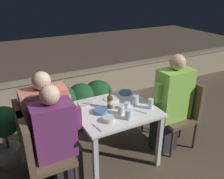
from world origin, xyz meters
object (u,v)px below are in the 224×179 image
object	(u,v)px
potted_plant	(5,130)
person_coral_top	(50,125)
person_purple_stripe	(58,140)
chair_right_far	(169,100)
beer_bottle	(110,101)
person_green_blouse	(171,104)
chair_left_far	(32,136)
chair_right_near	(182,108)
chair_left_near	(38,152)

from	to	relation	value
potted_plant	person_coral_top	bearing A→B (deg)	-39.59
person_purple_stripe	chair_right_far	bearing A→B (deg)	9.63
beer_bottle	potted_plant	bearing A→B (deg)	156.62
person_green_blouse	potted_plant	world-z (taller)	person_green_blouse
person_green_blouse	beer_bottle	xyz separation A→B (m)	(-0.79, 0.16, 0.16)
beer_bottle	potted_plant	distance (m)	1.29
chair_left_far	chair_right_far	size ratio (longest dim) A/B	1.00
person_purple_stripe	potted_plant	size ratio (longest dim) A/B	1.59
person_coral_top	person_green_blouse	world-z (taller)	person_green_blouse
chair_left_far	person_coral_top	distance (m)	0.22
person_coral_top	potted_plant	bearing A→B (deg)	140.41
person_purple_stripe	beer_bottle	size ratio (longest dim) A/B	5.27
person_coral_top	beer_bottle	bearing A→B (deg)	-9.59
person_coral_top	chair_right_near	distance (m)	1.70
person_purple_stripe	person_green_blouse	size ratio (longest dim) A/B	0.94
chair_right_far	person_green_blouse	bearing A→B (deg)	-128.53
person_coral_top	beer_bottle	world-z (taller)	person_coral_top
person_green_blouse	chair_left_far	bearing A→B (deg)	170.52
potted_plant	person_green_blouse	bearing A→B (deg)	-18.83
person_coral_top	person_green_blouse	bearing A→B (deg)	-10.77
person_purple_stripe	person_green_blouse	xyz separation A→B (m)	(1.47, 0.01, 0.04)
chair_left_far	potted_plant	xyz separation A→B (m)	(-0.25, 0.38, -0.07)
chair_right_near	person_green_blouse	bearing A→B (deg)	-180.00
person_coral_top	chair_right_near	bearing A→B (deg)	-9.48
person_coral_top	potted_plant	world-z (taller)	person_coral_top
chair_left_near	chair_left_far	xyz separation A→B (m)	(-0.00, 0.29, 0.00)
chair_right_near	potted_plant	xyz separation A→B (m)	(-2.13, 0.66, -0.07)
chair_left_near	person_green_blouse	bearing A→B (deg)	0.51
person_coral_top	chair_right_near	xyz separation A→B (m)	(1.67, -0.28, -0.08)
person_green_blouse	beer_bottle	world-z (taller)	person_green_blouse
person_green_blouse	chair_right_far	distance (m)	0.36
chair_right_near	person_coral_top	bearing A→B (deg)	170.52
chair_left_far	potted_plant	distance (m)	0.46
chair_right_far	chair_left_near	bearing A→B (deg)	-171.40
person_purple_stripe	chair_left_far	distance (m)	0.37
person_purple_stripe	chair_right_near	distance (m)	1.67
person_coral_top	beer_bottle	distance (m)	0.72
chair_left_far	potted_plant	bearing A→B (deg)	123.61
chair_right_near	potted_plant	world-z (taller)	chair_right_near
chair_right_near	person_purple_stripe	bearing A→B (deg)	-179.49
chair_left_near	person_purple_stripe	distance (m)	0.22
person_coral_top	chair_right_near	world-z (taller)	person_coral_top
chair_left_near	potted_plant	xyz separation A→B (m)	(-0.25, 0.67, -0.07)
potted_plant	beer_bottle	bearing A→B (deg)	-23.38
chair_left_far	person_coral_top	bearing A→B (deg)	0.00
chair_left_far	beer_bottle	size ratio (longest dim) A/B	3.97
person_coral_top	person_green_blouse	xyz separation A→B (m)	(1.47, -0.28, 0.03)
chair_left_far	chair_right_near	world-z (taller)	same
chair_right_near	person_green_blouse	xyz separation A→B (m)	(-0.20, -0.00, 0.11)
person_green_blouse	chair_right_near	bearing A→B (deg)	0.00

